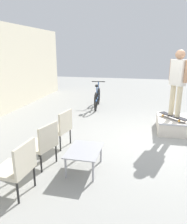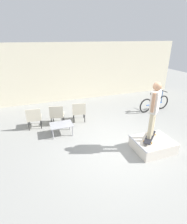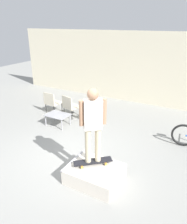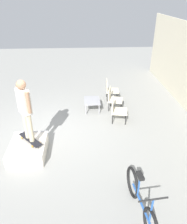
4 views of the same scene
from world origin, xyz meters
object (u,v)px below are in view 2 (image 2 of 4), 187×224
at_px(skateboard_on_ramp, 150,137).
at_px(person_skater, 154,106).
at_px(bicycle, 154,103).
at_px(coffee_table, 61,125).
at_px(skate_ramp_box, 153,145).
at_px(patio_chair_center, 57,114).
at_px(patio_chair_right, 79,111).
at_px(patio_chair_left, 34,117).

xyz_separation_m(skateboard_on_ramp, person_skater, (0.00, 0.00, 1.00)).
bearing_deg(person_skater, bicycle, 10.65).
bearing_deg(bicycle, coffee_table, -177.07).
relative_size(skate_ramp_box, bicycle, 0.68).
height_order(patio_chair_center, bicycle, bicycle).
bearing_deg(skateboard_on_ramp, skate_ramp_box, -83.11).
xyz_separation_m(skate_ramp_box, skateboard_on_ramp, (-0.09, 0.08, 0.26)).
distance_m(skate_ramp_box, person_skater, 1.27).
relative_size(skate_ramp_box, patio_chair_right, 1.40).
height_order(person_skater, bicycle, person_skater).
height_order(skate_ramp_box, coffee_table, coffee_table).
relative_size(coffee_table, bicycle, 0.46).
relative_size(skateboard_on_ramp, patio_chair_center, 0.94).
distance_m(skate_ramp_box, skateboard_on_ramp, 0.28).
bearing_deg(patio_chair_left, coffee_table, 141.61).
xyz_separation_m(patio_chair_left, patio_chair_center, (0.86, 0.00, 0.00)).
bearing_deg(person_skater, patio_chair_right, 81.04).
bearing_deg(skateboard_on_ramp, patio_chair_center, 91.06).
height_order(person_skater, patio_chair_right, person_skater).
xyz_separation_m(person_skater, patio_chair_right, (-1.53, 2.61, -0.97)).
height_order(patio_chair_right, bicycle, bicycle).
xyz_separation_m(coffee_table, bicycle, (4.50, 0.70, 0.01)).
relative_size(patio_chair_left, bicycle, 0.49).
bearing_deg(skate_ramp_box, patio_chair_left, 141.42).
height_order(coffee_table, bicycle, bicycle).
bearing_deg(skateboard_on_ramp, person_skater, 0.00).
bearing_deg(patio_chair_left, patio_chair_center, -176.17).
relative_size(skate_ramp_box, patio_chair_center, 1.40).
xyz_separation_m(coffee_table, patio_chair_left, (-0.88, 0.80, 0.11)).
bearing_deg(skate_ramp_box, coffee_table, 142.73).
distance_m(patio_chair_left, patio_chair_right, 1.74).
height_order(coffee_table, patio_chair_center, patio_chair_center).
bearing_deg(coffee_table, patio_chair_right, 42.81).
bearing_deg(patio_chair_center, patio_chair_right, -165.33).
bearing_deg(person_skater, skateboard_on_ramp, 0.00).
distance_m(skate_ramp_box, coffee_table, 3.12).
height_order(patio_chair_left, bicycle, bicycle).
distance_m(skate_ramp_box, patio_chair_center, 3.69).
relative_size(coffee_table, patio_chair_left, 0.93).
relative_size(patio_chair_left, patio_chair_right, 1.00).
bearing_deg(coffee_table, bicycle, 8.91).
relative_size(patio_chair_right, bicycle, 0.49).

